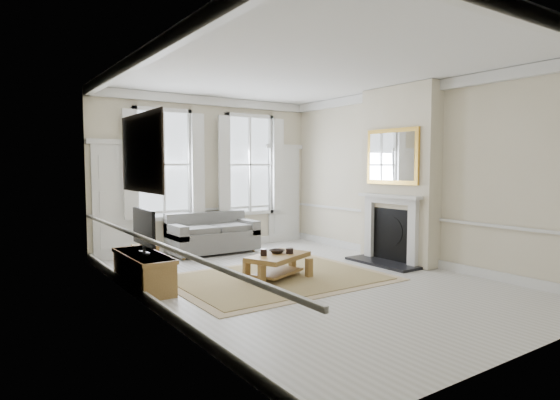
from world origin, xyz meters
TOP-DOWN VIEW (x-y plane):
  - floor at (0.00, 0.00)m, footprint 7.20×7.20m
  - ceiling at (0.00, 0.00)m, footprint 7.20×7.20m
  - back_wall at (0.00, 3.60)m, footprint 5.20×0.00m
  - left_wall at (-2.60, 0.00)m, footprint 0.00×7.20m
  - right_wall at (2.60, 0.00)m, footprint 0.00×7.20m
  - window_left at (-1.05, 3.55)m, footprint 1.26×0.20m
  - window_right at (1.05, 3.55)m, footprint 1.26×0.20m
  - door_left at (-2.05, 3.56)m, footprint 0.90×0.08m
  - door_right at (2.05, 3.56)m, footprint 0.90×0.08m
  - painting at (-2.56, 0.30)m, footprint 0.05×1.66m
  - chimney_breast at (2.43, 0.20)m, footprint 0.35×1.70m
  - hearth at (2.00, 0.20)m, footprint 0.55×1.50m
  - fireplace at (2.20, 0.20)m, footprint 0.21×1.45m
  - mirror at (2.21, 0.20)m, footprint 0.06×1.26m
  - sofa at (-0.16, 3.11)m, footprint 1.86×0.91m
  - side_table at (-1.97, 2.05)m, footprint 0.44×0.44m
  - rug at (-0.29, 0.37)m, footprint 3.50×2.60m
  - coffee_table at (-0.29, 0.37)m, footprint 1.25×1.01m
  - ceramic_pot_a at (-0.54, 0.42)m, footprint 0.11×0.11m
  - ceramic_pot_b at (-0.09, 0.32)m, footprint 0.12×0.12m
  - bowl at (-0.24, 0.47)m, footprint 0.31×0.31m
  - tv_stand at (-2.34, 1.01)m, footprint 0.49×1.52m
  - tv at (-2.32, 1.01)m, footprint 0.08×0.90m

SIDE VIEW (x-z plane):
  - floor at x=0.00m, z-range 0.00..0.00m
  - rug at x=-0.29m, z-range 0.00..0.02m
  - hearth at x=2.00m, z-range 0.00..0.05m
  - tv_stand at x=-2.34m, z-range 0.00..0.54m
  - coffee_table at x=-0.29m, z-range 0.13..0.53m
  - sofa at x=-0.16m, z-range -0.07..0.79m
  - side_table at x=-1.97m, z-range 0.14..0.63m
  - bowl at x=-0.24m, z-range 0.41..0.47m
  - ceramic_pot_b at x=-0.09m, z-range 0.41..0.50m
  - ceramic_pot_a at x=-0.54m, z-range 0.41..0.52m
  - fireplace at x=2.20m, z-range 0.07..1.40m
  - tv at x=-2.32m, z-range 0.60..1.28m
  - door_left at x=-2.05m, z-range 0.00..2.30m
  - door_right at x=2.05m, z-range 0.00..2.30m
  - back_wall at x=0.00m, z-range -0.90..4.30m
  - left_wall at x=-2.60m, z-range -1.90..5.30m
  - right_wall at x=2.60m, z-range -1.90..5.30m
  - chimney_breast at x=2.43m, z-range 0.01..3.39m
  - window_left at x=-1.05m, z-range 0.80..3.00m
  - window_right at x=1.05m, z-range 0.80..3.00m
  - painting at x=-2.56m, z-range 1.52..2.58m
  - mirror at x=2.21m, z-range 1.52..2.58m
  - ceiling at x=0.00m, z-range 3.40..3.40m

